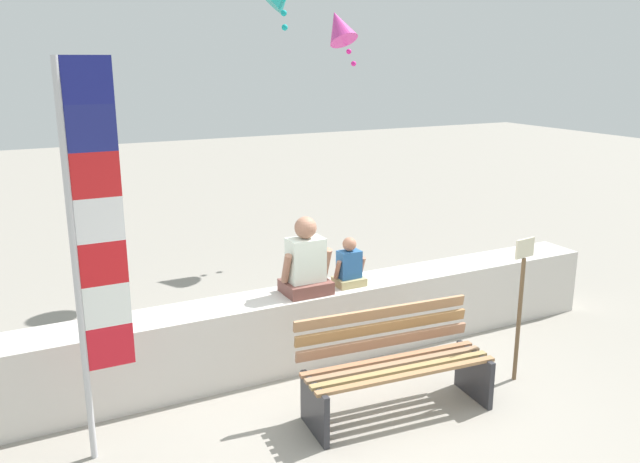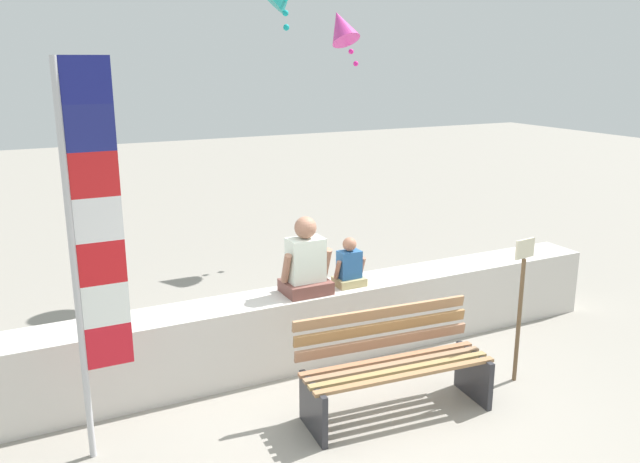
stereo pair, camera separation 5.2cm
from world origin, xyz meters
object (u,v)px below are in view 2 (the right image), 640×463
at_px(park_bench, 393,366).
at_px(kite_magenta, 341,27).
at_px(person_adult, 306,263).
at_px(person_child, 349,267).
at_px(flag_banner, 90,239).
at_px(sign_post, 521,299).

xyz_separation_m(park_bench, kite_magenta, (1.93, 4.57, 3.05)).
relative_size(person_adult, kite_magenta, 0.87).
height_order(park_bench, person_child, person_child).
distance_m(person_child, flag_banner, 2.79).
xyz_separation_m(park_bench, sign_post, (1.36, -0.06, 0.41)).
xyz_separation_m(person_adult, flag_banner, (-2.08, -0.73, 0.69)).
distance_m(person_adult, person_child, 0.50).
bearing_deg(sign_post, person_child, 132.47).
distance_m(park_bench, person_adult, 1.38).
bearing_deg(person_adult, person_child, 0.04).
distance_m(park_bench, person_child, 1.32).
bearing_deg(flag_banner, person_adult, 19.42).
bearing_deg(flag_banner, park_bench, -10.93).
height_order(person_adult, sign_post, person_adult).
bearing_deg(flag_banner, person_child, 15.91).
bearing_deg(person_adult, park_bench, -76.70).
height_order(person_child, sign_post, sign_post).
bearing_deg(person_child, person_adult, -179.96).
relative_size(person_adult, person_child, 1.53).
distance_m(park_bench, flag_banner, 2.74).
bearing_deg(park_bench, person_adult, 103.30).
relative_size(person_adult, sign_post, 0.55).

